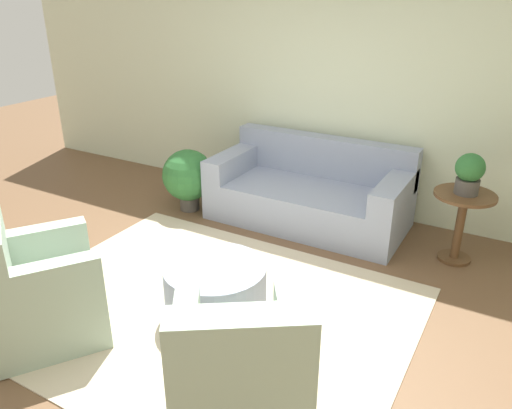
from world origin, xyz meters
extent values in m
plane|color=brown|center=(0.00, 0.00, 0.00)|extent=(16.00, 16.00, 0.00)
cube|color=beige|center=(0.00, 2.54, 1.40)|extent=(8.96, 0.12, 2.80)
cube|color=beige|center=(0.00, 0.00, 0.01)|extent=(3.12, 2.49, 0.01)
cube|color=#8E99B2|center=(0.01, 1.91, 0.21)|extent=(2.07, 1.00, 0.42)
cube|color=#8E99B2|center=(0.01, 2.31, 0.64)|extent=(2.07, 0.20, 0.44)
cube|color=#8E99B2|center=(-0.90, 1.89, 0.54)|extent=(0.24, 0.96, 0.24)
cube|color=#8E99B2|center=(0.92, 1.89, 0.54)|extent=(0.24, 0.96, 0.24)
cube|color=brown|center=(0.01, 1.44, 0.03)|extent=(1.86, 0.05, 0.06)
cube|color=#9EB29E|center=(-0.82, -0.79, 0.24)|extent=(1.02, 1.02, 0.45)
cube|color=#9EB29E|center=(-0.56, -0.94, 0.60)|extent=(0.51, 0.66, 0.28)
cube|color=#9EB29E|center=(-1.05, -0.61, 0.60)|extent=(0.51, 0.66, 0.28)
cube|color=brown|center=(-0.63, -0.51, 0.04)|extent=(0.57, 0.40, 0.06)
cube|color=#9EB29E|center=(0.82, -0.79, 0.24)|extent=(1.02, 1.02, 0.45)
cube|color=#9EB29E|center=(0.97, -1.02, 0.71)|extent=(0.71, 0.57, 0.51)
cube|color=#9EB29E|center=(1.05, -0.61, 0.60)|extent=(0.51, 0.66, 0.28)
cube|color=#9EB29E|center=(0.56, -0.94, 0.60)|extent=(0.51, 0.66, 0.28)
cube|color=brown|center=(0.63, -0.51, 0.04)|extent=(0.57, 0.40, 0.06)
cylinder|color=#8E99B2|center=(0.10, 0.01, 0.28)|extent=(0.78, 0.78, 0.31)
cylinder|color=brown|center=(-0.13, -0.22, 0.07)|extent=(0.05, 0.05, 0.12)
cylinder|color=brown|center=(0.34, -0.22, 0.07)|extent=(0.05, 0.05, 0.12)
cylinder|color=brown|center=(-0.13, 0.24, 0.07)|extent=(0.05, 0.05, 0.12)
cylinder|color=brown|center=(0.34, 0.24, 0.07)|extent=(0.05, 0.05, 0.12)
cylinder|color=brown|center=(1.56, 1.84, 0.66)|extent=(0.54, 0.54, 0.03)
cylinder|color=brown|center=(1.56, 1.84, 0.32)|extent=(0.08, 0.08, 0.64)
cylinder|color=brown|center=(1.56, 1.84, 0.01)|extent=(0.30, 0.30, 0.03)
cylinder|color=#4C4742|center=(1.56, 1.84, 0.74)|extent=(0.21, 0.21, 0.14)
sphere|color=#2D6B33|center=(1.56, 1.84, 0.92)|extent=(0.25, 0.25, 0.25)
cylinder|color=#4C4742|center=(-1.30, 1.54, 0.09)|extent=(0.22, 0.22, 0.17)
sphere|color=#2D6B33|center=(-1.30, 1.54, 0.42)|extent=(0.58, 0.58, 0.58)
camera|label=1|loc=(1.98, -2.64, 2.36)|focal=35.00mm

